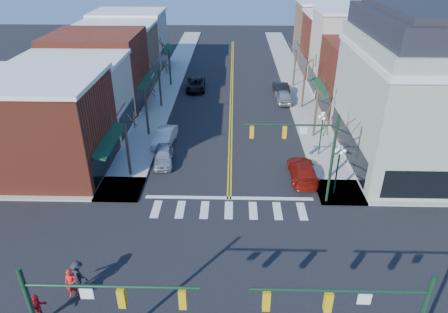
# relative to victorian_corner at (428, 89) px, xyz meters

# --- Properties ---
(ground) EXTENTS (160.00, 160.00, 0.00)m
(ground) POSITION_rel_victorian_corner_xyz_m (-16.50, -14.50, -6.66)
(ground) COLOR black
(ground) RESTS_ON ground
(sidewalk_left) EXTENTS (3.50, 70.00, 0.15)m
(sidewalk_left) POSITION_rel_victorian_corner_xyz_m (-25.25, 5.50, -6.58)
(sidewalk_left) COLOR #9E9B93
(sidewalk_left) RESTS_ON ground
(sidewalk_right) EXTENTS (3.50, 70.00, 0.15)m
(sidewalk_right) POSITION_rel_victorian_corner_xyz_m (-7.75, 5.50, -6.58)
(sidewalk_right) COLOR #9E9B93
(sidewalk_right) RESTS_ON ground
(bldg_left_brick_a) EXTENTS (10.00, 8.50, 8.00)m
(bldg_left_brick_a) POSITION_rel_victorian_corner_xyz_m (-32.00, -2.75, -2.66)
(bldg_left_brick_a) COLOR maroon
(bldg_left_brick_a) RESTS_ON ground
(bldg_left_stucco_a) EXTENTS (10.00, 7.00, 7.50)m
(bldg_left_stucco_a) POSITION_rel_victorian_corner_xyz_m (-32.00, 5.00, -2.91)
(bldg_left_stucco_a) COLOR #BBAE9A
(bldg_left_stucco_a) RESTS_ON ground
(bldg_left_brick_b) EXTENTS (10.00, 9.00, 8.50)m
(bldg_left_brick_b) POSITION_rel_victorian_corner_xyz_m (-32.00, 13.00, -2.41)
(bldg_left_brick_b) COLOR maroon
(bldg_left_brick_b) RESTS_ON ground
(bldg_left_tan) EXTENTS (10.00, 7.50, 7.80)m
(bldg_left_tan) POSITION_rel_victorian_corner_xyz_m (-32.00, 21.25, -2.76)
(bldg_left_tan) COLOR #956E52
(bldg_left_tan) RESTS_ON ground
(bldg_left_stucco_b) EXTENTS (10.00, 8.00, 8.20)m
(bldg_left_stucco_b) POSITION_rel_victorian_corner_xyz_m (-32.00, 29.00, -2.56)
(bldg_left_stucco_b) COLOR #BBAE9A
(bldg_left_stucco_b) RESTS_ON ground
(bldg_right_brick_a) EXTENTS (10.00, 8.50, 8.00)m
(bldg_right_brick_a) POSITION_rel_victorian_corner_xyz_m (-1.00, 11.25, -2.66)
(bldg_right_brick_a) COLOR maroon
(bldg_right_brick_a) RESTS_ON ground
(bldg_right_stucco) EXTENTS (10.00, 7.00, 10.00)m
(bldg_right_stucco) POSITION_rel_victorian_corner_xyz_m (-1.00, 19.00, -1.66)
(bldg_right_stucco) COLOR #BBAE9A
(bldg_right_stucco) RESTS_ON ground
(bldg_right_brick_b) EXTENTS (10.00, 8.00, 8.50)m
(bldg_right_brick_b) POSITION_rel_victorian_corner_xyz_m (-1.00, 26.50, -2.41)
(bldg_right_brick_b) COLOR maroon
(bldg_right_brick_b) RESTS_ON ground
(bldg_right_tan) EXTENTS (10.00, 8.00, 9.00)m
(bldg_right_tan) POSITION_rel_victorian_corner_xyz_m (-1.00, 34.50, -2.16)
(bldg_right_tan) COLOR #956E52
(bldg_right_tan) RESTS_ON ground
(victorian_corner) EXTENTS (12.25, 14.25, 13.30)m
(victorian_corner) POSITION_rel_victorian_corner_xyz_m (0.00, 0.00, 0.00)
(victorian_corner) COLOR #9CA791
(victorian_corner) RESTS_ON ground
(traffic_mast_far_right) EXTENTS (6.60, 0.28, 7.20)m
(traffic_mast_far_right) POSITION_rel_victorian_corner_xyz_m (-10.95, -7.10, -1.95)
(traffic_mast_far_right) COLOR #14331E
(traffic_mast_far_right) RESTS_ON ground
(lamppost_corner) EXTENTS (0.36, 0.36, 4.33)m
(lamppost_corner) POSITION_rel_victorian_corner_xyz_m (-8.30, -6.00, -3.70)
(lamppost_corner) COLOR #14331E
(lamppost_corner) RESTS_ON ground
(lamppost_midblock) EXTENTS (0.36, 0.36, 4.33)m
(lamppost_midblock) POSITION_rel_victorian_corner_xyz_m (-8.30, 0.50, -3.70)
(lamppost_midblock) COLOR #14331E
(lamppost_midblock) RESTS_ON ground
(tree_left_a) EXTENTS (0.24, 0.24, 4.76)m
(tree_left_a) POSITION_rel_victorian_corner_xyz_m (-24.90, -3.50, -4.28)
(tree_left_a) COLOR #382B21
(tree_left_a) RESTS_ON ground
(tree_left_b) EXTENTS (0.24, 0.24, 5.04)m
(tree_left_b) POSITION_rel_victorian_corner_xyz_m (-24.90, 4.50, -4.14)
(tree_left_b) COLOR #382B21
(tree_left_b) RESTS_ON ground
(tree_left_c) EXTENTS (0.24, 0.24, 4.55)m
(tree_left_c) POSITION_rel_victorian_corner_xyz_m (-24.90, 12.50, -4.38)
(tree_left_c) COLOR #382B21
(tree_left_c) RESTS_ON ground
(tree_left_d) EXTENTS (0.24, 0.24, 4.90)m
(tree_left_d) POSITION_rel_victorian_corner_xyz_m (-24.90, 20.50, -4.21)
(tree_left_d) COLOR #382B21
(tree_left_d) RESTS_ON ground
(tree_right_a) EXTENTS (0.24, 0.24, 4.62)m
(tree_right_a) POSITION_rel_victorian_corner_xyz_m (-8.10, -3.50, -4.35)
(tree_right_a) COLOR #382B21
(tree_right_a) RESTS_ON ground
(tree_right_b) EXTENTS (0.24, 0.24, 5.18)m
(tree_right_b) POSITION_rel_victorian_corner_xyz_m (-8.10, 4.50, -4.07)
(tree_right_b) COLOR #382B21
(tree_right_b) RESTS_ON ground
(tree_right_c) EXTENTS (0.24, 0.24, 4.83)m
(tree_right_c) POSITION_rel_victorian_corner_xyz_m (-8.10, 12.50, -4.24)
(tree_right_c) COLOR #382B21
(tree_right_c) RESTS_ON ground
(tree_right_d) EXTENTS (0.24, 0.24, 4.97)m
(tree_right_d) POSITION_rel_victorian_corner_xyz_m (-8.10, 20.50, -4.17)
(tree_right_d) COLOR #382B21
(tree_right_d) RESTS_ON ground
(car_left_near) EXTENTS (2.12, 4.30, 1.41)m
(car_left_near) POSITION_rel_victorian_corner_xyz_m (-22.42, -1.28, -5.95)
(car_left_near) COLOR #B3B3B8
(car_left_near) RESTS_ON ground
(car_left_mid) EXTENTS (2.03, 4.66, 1.49)m
(car_left_mid) POSITION_rel_victorian_corner_xyz_m (-22.90, 2.55, -5.91)
(car_left_mid) COLOR silver
(car_left_mid) RESTS_ON ground
(car_left_far) EXTENTS (2.67, 5.36, 1.46)m
(car_left_far) POSITION_rel_victorian_corner_xyz_m (-21.30, 18.80, -5.93)
(car_left_far) COLOR black
(car_left_far) RESTS_ON ground
(car_right_near) EXTENTS (2.10, 5.14, 1.49)m
(car_right_near) POSITION_rel_victorian_corner_xyz_m (-10.43, -3.61, -5.91)
(car_right_near) COLOR maroon
(car_right_near) RESTS_ON ground
(car_right_mid) EXTENTS (1.95, 4.65, 1.57)m
(car_right_mid) POSITION_rel_victorian_corner_xyz_m (-10.10, 14.38, -5.87)
(car_right_mid) COLOR #B7B7BC
(car_right_mid) RESTS_ON ground
(car_right_far) EXTENTS (1.88, 4.76, 1.54)m
(car_right_far) POSITION_rel_victorian_corner_xyz_m (-10.10, 17.45, -5.89)
(car_right_far) COLOR black
(car_right_far) RESTS_ON ground
(pedestrian_red_a) EXTENTS (0.72, 0.52, 1.84)m
(pedestrian_red_a) POSITION_rel_victorian_corner_xyz_m (-24.99, -16.72, -5.59)
(pedestrian_red_a) COLOR red
(pedestrian_red_a) RESTS_ON sidewalk_left
(pedestrian_red_b) EXTENTS (1.09, 1.14, 1.85)m
(pedestrian_red_b) POSITION_rel_victorian_corner_xyz_m (-26.03, -18.46, -5.58)
(pedestrian_red_b) COLOR #AE121A
(pedestrian_red_b) RESTS_ON sidewalk_left
(pedestrian_dark_b) EXTENTS (1.31, 1.05, 1.78)m
(pedestrian_dark_b) POSITION_rel_victorian_corner_xyz_m (-24.87, -16.02, -5.62)
(pedestrian_dark_b) COLOR black
(pedestrian_dark_b) RESTS_ON sidewalk_left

